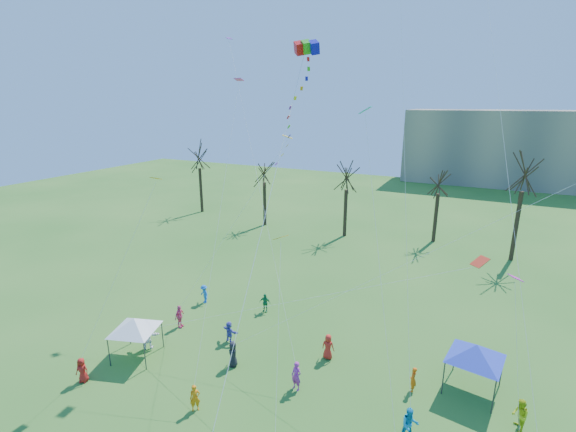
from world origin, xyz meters
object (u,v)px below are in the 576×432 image
at_px(distant_building, 566,150).
at_px(canopy_tent_blue, 476,352).
at_px(canopy_tent_white, 134,324).
at_px(big_box_kite, 296,115).

height_order(distant_building, canopy_tent_blue, distant_building).
height_order(canopy_tent_white, canopy_tent_blue, canopy_tent_blue).
distance_m(distant_building, canopy_tent_white, 85.11).
distance_m(distant_building, canopy_tent_blue, 73.05).
xyz_separation_m(big_box_kite, canopy_tent_white, (-8.98, -5.99, -13.40)).
relative_size(distant_building, canopy_tent_white, 16.39).
height_order(distant_building, canopy_tent_white, distant_building).
relative_size(distant_building, canopy_tent_blue, 14.69).
relative_size(big_box_kite, canopy_tent_white, 6.39).
bearing_deg(canopy_tent_blue, big_box_kite, -178.24).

